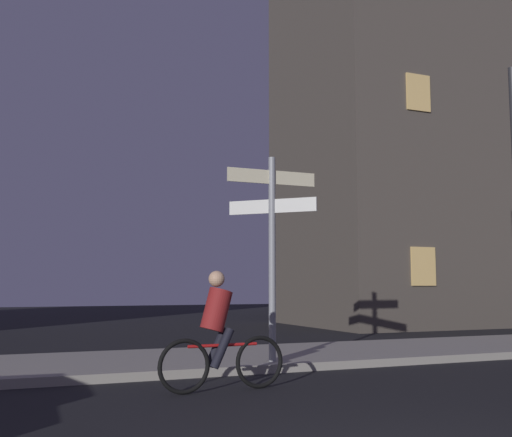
% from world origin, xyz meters
% --- Properties ---
extents(sidewalk_kerb, '(40.00, 3.23, 0.14)m').
position_xyz_m(sidewalk_kerb, '(0.00, 7.23, 0.07)').
color(sidewalk_kerb, gray).
rests_on(sidewalk_kerb, ground_plane).
extents(signpost, '(1.65, 1.16, 3.49)m').
position_xyz_m(signpost, '(1.39, 6.03, 2.25)').
color(signpost, gray).
rests_on(signpost, sidewalk_kerb).
extents(cyclist, '(1.82, 0.35, 1.61)m').
position_xyz_m(cyclist, '(-0.15, 4.34, 0.75)').
color(cyclist, black).
rests_on(cyclist, ground_plane).
extents(building_right_block, '(13.99, 6.59, 16.88)m').
position_xyz_m(building_right_block, '(13.91, 15.39, 8.44)').
color(building_right_block, '#4C443D').
rests_on(building_right_block, ground_plane).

